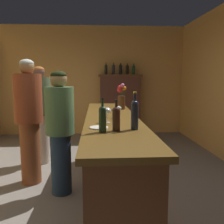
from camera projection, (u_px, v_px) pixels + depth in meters
floor at (89, 189)px, 3.35m from camera, size 8.79×8.79×0.00m
wall_back at (92, 81)px, 6.56m from camera, size 4.95×0.12×2.83m
bar_counter at (111, 156)px, 3.13m from camera, size 0.63×3.18×1.02m
display_cabinet at (120, 104)px, 6.42m from camera, size 1.10×0.37×1.58m
wine_bottle_pinot at (102, 118)px, 2.17m from camera, size 0.07×0.07×0.30m
wine_bottle_riesling at (116, 117)px, 2.22m from camera, size 0.07×0.07×0.28m
wine_bottle_syrah at (135, 113)px, 2.28m from camera, size 0.07×0.07×0.35m
wine_glass_front at (118, 109)px, 2.94m from camera, size 0.07×0.07×0.15m
wine_glass_mid at (107, 111)px, 2.64m from camera, size 0.08×0.08×0.16m
flower_arrangement at (121, 97)px, 3.75m from camera, size 0.14×0.14×0.39m
cheese_plate at (99, 128)px, 2.36m from camera, size 0.18×0.18×0.01m
display_bottle_left at (106, 69)px, 6.27m from camera, size 0.07×0.07×0.30m
display_bottle_midleft at (114, 69)px, 6.28m from camera, size 0.07×0.07×0.30m
display_bottle_center at (121, 69)px, 6.29m from camera, size 0.08×0.08×0.31m
display_bottle_midright at (127, 69)px, 6.31m from camera, size 0.08×0.08×0.29m
display_bottle_right at (134, 69)px, 6.32m from camera, size 0.08×0.08×0.29m
patron_in_grey at (29, 117)px, 3.44m from camera, size 0.38×0.38×1.75m
patron_redhead at (41, 111)px, 4.28m from camera, size 0.37×0.37×1.69m
patron_tall at (60, 128)px, 3.13m from camera, size 0.36×0.36×1.58m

